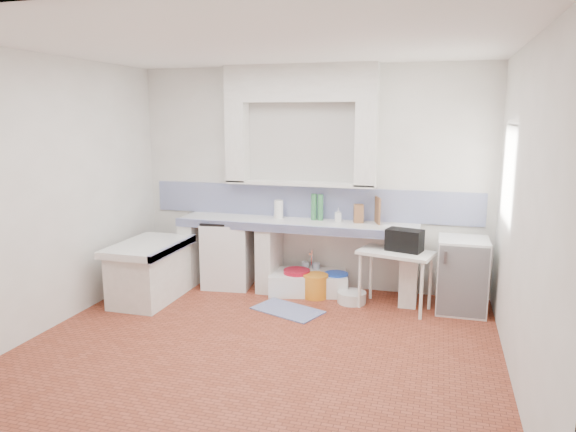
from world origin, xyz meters
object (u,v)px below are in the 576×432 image
(stove, at_px, (228,254))
(sink, at_px, (308,283))
(side_table, at_px, (395,280))
(fridge, at_px, (462,275))

(stove, height_order, sink, stove)
(side_table, distance_m, fridge, 0.75)
(stove, xyz_separation_m, sink, (1.07, 0.01, -0.30))
(stove, xyz_separation_m, fridge, (2.89, -0.12, 0.00))
(sink, xyz_separation_m, side_table, (1.09, -0.27, 0.22))
(sink, relative_size, side_table, 1.18)
(side_table, relative_size, fridge, 0.97)
(stove, height_order, fridge, same)
(side_table, xyz_separation_m, fridge, (0.73, 0.14, 0.08))
(side_table, height_order, fridge, fridge)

